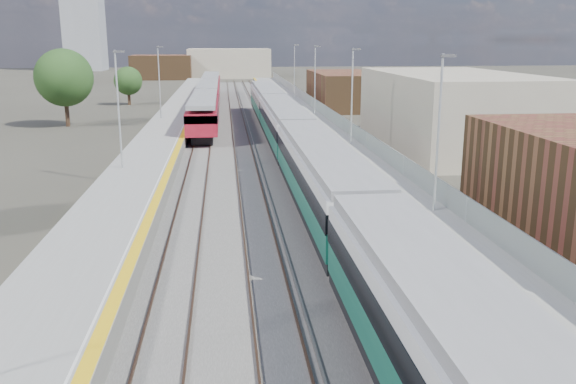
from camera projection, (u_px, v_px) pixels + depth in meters
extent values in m
plane|color=#47443A|center=(263.00, 141.00, 56.42)|extent=(320.00, 320.00, 0.00)
cube|color=#565451|center=(238.00, 137.00, 58.60)|extent=(10.50, 155.00, 0.06)
cube|color=#4C3323|center=(267.00, 132.00, 61.30)|extent=(0.07, 160.00, 0.14)
cube|color=#4C3323|center=(282.00, 132.00, 61.44)|extent=(0.07, 160.00, 0.14)
cube|color=#4C3323|center=(233.00, 133.00, 60.94)|extent=(0.07, 160.00, 0.14)
cube|color=#4C3323|center=(247.00, 132.00, 61.09)|extent=(0.07, 160.00, 0.14)
cube|color=#4C3323|center=(197.00, 133.00, 60.59)|extent=(0.07, 160.00, 0.14)
cube|color=#4C3323|center=(212.00, 133.00, 60.74)|extent=(0.07, 160.00, 0.14)
cube|color=gray|center=(264.00, 132.00, 61.27)|extent=(0.08, 160.00, 0.10)
cube|color=gray|center=(250.00, 132.00, 61.12)|extent=(0.08, 160.00, 0.10)
cube|color=slate|center=(315.00, 131.00, 59.24)|extent=(4.70, 155.00, 1.00)
cube|color=gray|center=(315.00, 126.00, 59.12)|extent=(4.70, 155.00, 0.03)
cube|color=gold|center=(294.00, 126.00, 58.90)|extent=(0.40, 155.00, 0.01)
cube|color=gray|center=(338.00, 120.00, 59.19)|extent=(0.06, 155.00, 1.20)
cylinder|color=#9EA0A3|center=(438.00, 134.00, 28.91)|extent=(0.12, 0.12, 7.50)
cube|color=#4C4C4F|center=(448.00, 56.00, 28.05)|extent=(0.70, 0.18, 0.14)
cylinder|color=#9EA0A3|center=(352.00, 96.00, 48.21)|extent=(0.12, 0.12, 7.50)
cube|color=#4C4C4F|center=(356.00, 49.00, 47.35)|extent=(0.70, 0.18, 0.14)
cylinder|color=#9EA0A3|center=(315.00, 80.00, 67.51)|extent=(0.12, 0.12, 7.50)
cube|color=#4C4C4F|center=(318.00, 46.00, 66.64)|extent=(0.70, 0.18, 0.14)
cylinder|color=#9EA0A3|center=(294.00, 71.00, 86.80)|extent=(0.12, 0.12, 7.50)
cube|color=#4C4C4F|center=(296.00, 45.00, 85.94)|extent=(0.70, 0.18, 0.14)
cube|color=slate|center=(166.00, 133.00, 57.80)|extent=(4.30, 155.00, 1.00)
cube|color=gray|center=(166.00, 128.00, 57.68)|extent=(4.30, 155.00, 0.03)
cube|color=gold|center=(186.00, 128.00, 57.86)|extent=(0.45, 155.00, 0.01)
cube|color=silver|center=(182.00, 128.00, 57.83)|extent=(0.08, 155.00, 0.01)
cylinder|color=#9EA0A3|center=(119.00, 110.00, 38.80)|extent=(0.12, 0.12, 7.50)
cube|color=#4C4C4F|center=(119.00, 52.00, 37.94)|extent=(0.70, 0.18, 0.14)
cylinder|color=#9EA0A3|center=(159.00, 83.00, 63.88)|extent=(0.12, 0.12, 7.50)
cube|color=#4C4C4F|center=(160.00, 47.00, 63.02)|extent=(0.70, 0.18, 0.14)
cube|color=tan|center=(452.00, 111.00, 52.43)|extent=(11.00, 22.00, 6.40)
cube|color=brown|center=(344.00, 90.00, 84.16)|extent=(8.00, 18.00, 4.80)
cube|color=tan|center=(229.00, 63.00, 151.85)|extent=(20.00, 14.00, 7.00)
cube|color=brown|center=(162.00, 67.00, 145.58)|extent=(14.00, 12.00, 5.60)
cube|color=gray|center=(82.00, 2.00, 182.10)|extent=(11.00, 11.00, 40.00)
cube|color=black|center=(485.00, 379.00, 12.00)|extent=(2.94, 19.89, 0.80)
cube|color=white|center=(488.00, 350.00, 11.85)|extent=(2.88, 19.89, 0.49)
cube|color=gray|center=(490.00, 330.00, 11.74)|extent=(2.55, 19.89, 0.41)
cube|color=black|center=(322.00, 201.00, 32.09)|extent=(2.77, 19.89, 0.47)
cube|color=#105443|center=(322.00, 186.00, 31.89)|extent=(2.88, 19.89, 1.16)
cube|color=black|center=(322.00, 168.00, 31.67)|extent=(2.94, 19.89, 0.80)
cube|color=white|center=(322.00, 156.00, 31.51)|extent=(2.88, 19.89, 0.49)
cube|color=gray|center=(322.00, 148.00, 31.41)|extent=(2.55, 19.89, 0.41)
cube|color=black|center=(284.00, 139.00, 51.76)|extent=(2.77, 19.89, 0.47)
cube|color=#105443|center=(284.00, 130.00, 51.56)|extent=(2.88, 19.89, 1.16)
cube|color=black|center=(284.00, 119.00, 51.34)|extent=(2.94, 19.89, 0.80)
cube|color=white|center=(284.00, 112.00, 51.18)|extent=(2.88, 19.89, 0.49)
cube|color=gray|center=(284.00, 107.00, 51.08)|extent=(2.55, 19.89, 0.41)
cube|color=black|center=(267.00, 112.00, 71.42)|extent=(2.77, 19.89, 0.47)
cube|color=#105443|center=(267.00, 105.00, 71.23)|extent=(2.88, 19.89, 1.16)
cube|color=black|center=(267.00, 97.00, 71.00)|extent=(2.94, 19.89, 0.80)
cube|color=white|center=(267.00, 92.00, 70.85)|extent=(2.88, 19.89, 0.49)
cube|color=gray|center=(267.00, 88.00, 70.75)|extent=(2.55, 19.89, 0.41)
cube|color=black|center=(205.00, 129.00, 61.06)|extent=(1.89, 16.08, 0.66)
cube|color=maroon|center=(204.00, 113.00, 60.67)|extent=(2.79, 18.92, 1.99)
cube|color=black|center=(204.00, 108.00, 60.55)|extent=(2.85, 18.92, 0.70)
cube|color=gray|center=(204.00, 98.00, 60.31)|extent=(2.49, 18.92, 0.40)
cube|color=black|center=(209.00, 108.00, 79.79)|extent=(1.89, 16.08, 0.66)
cube|color=maroon|center=(208.00, 96.00, 79.41)|extent=(2.79, 18.92, 1.99)
cube|color=black|center=(208.00, 92.00, 79.29)|extent=(2.85, 18.92, 0.70)
cube|color=gray|center=(208.00, 84.00, 79.05)|extent=(2.49, 18.92, 0.40)
cube|color=black|center=(211.00, 95.00, 98.53)|extent=(1.89, 16.08, 0.66)
cube|color=maroon|center=(211.00, 85.00, 98.14)|extent=(2.79, 18.92, 1.99)
cube|color=black|center=(211.00, 82.00, 98.02)|extent=(2.85, 18.92, 0.70)
cube|color=gray|center=(211.00, 76.00, 97.78)|extent=(2.49, 18.92, 0.40)
cylinder|color=#382619|center=(67.00, 113.00, 65.65)|extent=(0.44, 0.44, 2.89)
sphere|color=#27461A|center=(64.00, 78.00, 64.73)|extent=(6.10, 6.10, 6.10)
cylinder|color=#382619|center=(129.00, 98.00, 87.58)|extent=(0.44, 0.44, 1.90)
sphere|color=#27461A|center=(128.00, 81.00, 86.98)|extent=(4.02, 4.02, 4.02)
cylinder|color=#382619|center=(456.00, 116.00, 66.83)|extent=(0.44, 0.44, 1.99)
sphere|color=#27461A|center=(457.00, 92.00, 66.20)|extent=(4.20, 4.20, 4.20)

